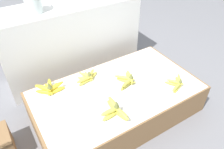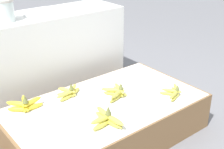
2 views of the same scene
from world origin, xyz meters
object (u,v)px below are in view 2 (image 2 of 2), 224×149
(banana_bunch_middle_midright, at_px, (117,92))
(banana_bunch_back_left, at_px, (25,105))
(glass_jar, at_px, (4,10))
(banana_bunch_front_midleft, at_px, (106,119))
(banana_bunch_back_midleft, at_px, (69,92))
(banana_bunch_front_right, at_px, (174,92))
(foam_tray_white, at_px, (37,12))

(banana_bunch_middle_midright, distance_m, banana_bunch_back_left, 0.60)
(banana_bunch_back_left, bearing_deg, glass_jar, 75.94)
(banana_bunch_front_midleft, distance_m, banana_bunch_back_midleft, 0.42)
(banana_bunch_back_left, bearing_deg, banana_bunch_front_midleft, -56.71)
(banana_bunch_middle_midright, height_order, banana_bunch_back_left, banana_bunch_back_left)
(banana_bunch_middle_midright, bearing_deg, banana_bunch_front_right, -37.92)
(banana_bunch_front_midleft, xyz_separation_m, banana_bunch_back_left, (-0.29, 0.45, -0.00))
(banana_bunch_front_midleft, distance_m, banana_bunch_front_right, 0.56)
(banana_bunch_back_midleft, bearing_deg, glass_jar, 112.72)
(banana_bunch_front_right, relative_size, foam_tray_white, 0.82)
(banana_bunch_middle_midright, xyz_separation_m, foam_tray_white, (-0.17, 0.74, 0.43))
(banana_bunch_front_midleft, xyz_separation_m, banana_bunch_front_right, (0.56, -0.01, -0.01))
(banana_bunch_front_midleft, bearing_deg, glass_jar, 101.79)
(banana_bunch_front_midleft, bearing_deg, banana_bunch_middle_midright, 40.30)
(banana_bunch_front_right, distance_m, banana_bunch_back_left, 0.97)
(banana_bunch_back_left, bearing_deg, banana_bunch_back_midleft, -4.74)
(banana_bunch_front_right, xyz_separation_m, banana_bunch_middle_midright, (-0.30, 0.24, 0.00))
(foam_tray_white, bearing_deg, banana_bunch_front_right, -64.27)
(banana_bunch_back_midleft, bearing_deg, banana_bunch_middle_midright, -38.39)
(banana_bunch_middle_midright, bearing_deg, glass_jar, 123.98)
(banana_bunch_front_right, distance_m, banana_bunch_middle_midright, 0.38)
(banana_bunch_middle_midright, distance_m, foam_tray_white, 0.87)
(banana_bunch_middle_midright, bearing_deg, banana_bunch_back_left, 157.90)
(glass_jar, bearing_deg, banana_bunch_back_midleft, -67.28)
(banana_bunch_middle_midright, relative_size, glass_jar, 1.20)
(banana_bunch_back_midleft, bearing_deg, banana_bunch_front_right, -38.13)
(banana_bunch_front_right, distance_m, banana_bunch_back_midleft, 0.71)
(banana_bunch_back_left, height_order, glass_jar, glass_jar)
(glass_jar, xyz_separation_m, foam_tray_white, (0.28, 0.08, -0.07))
(banana_bunch_middle_midright, xyz_separation_m, banana_bunch_back_midleft, (-0.25, 0.20, -0.00))
(banana_bunch_front_midleft, distance_m, glass_jar, 1.02)
(banana_bunch_middle_midright, relative_size, foam_tray_white, 0.75)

